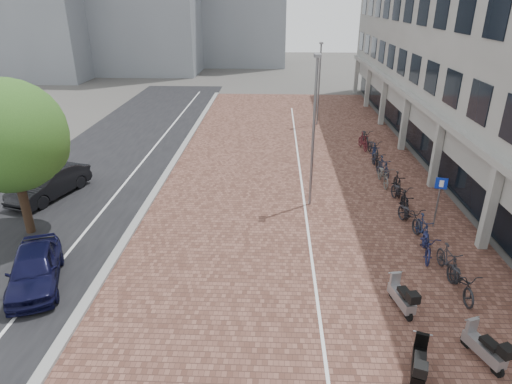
% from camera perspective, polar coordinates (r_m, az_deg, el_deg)
% --- Properties ---
extents(ground, '(140.00, 140.00, 0.00)m').
position_cam_1_polar(ground, '(14.17, -1.09, -14.81)').
color(ground, '#474442').
rests_on(ground, ground).
extents(plaza_brick, '(14.50, 42.00, 0.04)m').
position_cam_1_polar(plaza_brick, '(24.70, 5.25, 2.83)').
color(plaza_brick, brown).
rests_on(plaza_brick, ground).
extents(street_asphalt, '(8.00, 50.00, 0.03)m').
position_cam_1_polar(street_asphalt, '(26.52, -19.25, 3.04)').
color(street_asphalt, black).
rests_on(street_asphalt, ground).
extents(curb, '(0.35, 42.00, 0.14)m').
position_cam_1_polar(curb, '(25.33, -11.02, 3.17)').
color(curb, gray).
rests_on(curb, ground).
extents(lane_line, '(0.12, 44.00, 0.00)m').
position_cam_1_polar(lane_line, '(25.85, -15.12, 3.08)').
color(lane_line, white).
rests_on(lane_line, street_asphalt).
extents(parking_line, '(0.10, 30.00, 0.00)m').
position_cam_1_polar(parking_line, '(24.70, 5.72, 2.87)').
color(parking_line, white).
rests_on(parking_line, plaza_brick).
extents(office_building, '(8.40, 40.00, 15.00)m').
position_cam_1_polar(office_building, '(29.66, 28.79, 20.43)').
color(office_building, '#9D9D98').
rests_on(office_building, ground).
extents(car_navy, '(2.79, 4.11, 1.30)m').
position_cam_1_polar(car_navy, '(16.51, -26.83, -8.81)').
color(car_navy, black).
rests_on(car_navy, ground).
extents(car_dark, '(2.69, 4.55, 1.42)m').
position_cam_1_polar(car_dark, '(23.29, -25.26, 1.05)').
color(car_dark, black).
rests_on(car_dark, ground).
extents(scooter_front, '(0.77, 1.56, 1.03)m').
position_cam_1_polar(scooter_front, '(14.51, 18.40, -12.63)').
color(scooter_front, '#939397').
rests_on(scooter_front, ground).
extents(scooter_mid, '(0.94, 1.59, 1.04)m').
position_cam_1_polar(scooter_mid, '(12.44, 20.42, -20.07)').
color(scooter_mid, black).
rests_on(scooter_mid, ground).
extents(scooter_back, '(0.97, 1.56, 1.03)m').
position_cam_1_polar(scooter_back, '(13.57, 27.54, -17.33)').
color(scooter_back, '#939297').
rests_on(scooter_back, ground).
extents(parking_sign, '(0.46, 0.15, 2.25)m').
position_cam_1_polar(parking_sign, '(19.40, 22.67, -0.38)').
color(parking_sign, slate).
rests_on(parking_sign, ground).
extents(lamp_near, '(0.12, 0.12, 6.71)m').
position_cam_1_polar(lamp_near, '(19.48, 7.45, 7.31)').
color(lamp_near, slate).
rests_on(lamp_near, ground).
extents(lamp_far, '(0.12, 0.12, 5.92)m').
position_cam_1_polar(lamp_far, '(33.45, 8.17, 13.54)').
color(lamp_far, gray).
rests_on(lamp_far, ground).
extents(street_tree, '(4.31, 4.31, 6.27)m').
position_cam_1_polar(street_tree, '(19.09, -28.93, 6.12)').
color(street_tree, '#382619').
rests_on(street_tree, ground).
extents(bike_row, '(1.30, 18.09, 1.05)m').
position_cam_1_polar(bike_row, '(22.52, 17.41, 1.04)').
color(bike_row, black).
rests_on(bike_row, ground).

